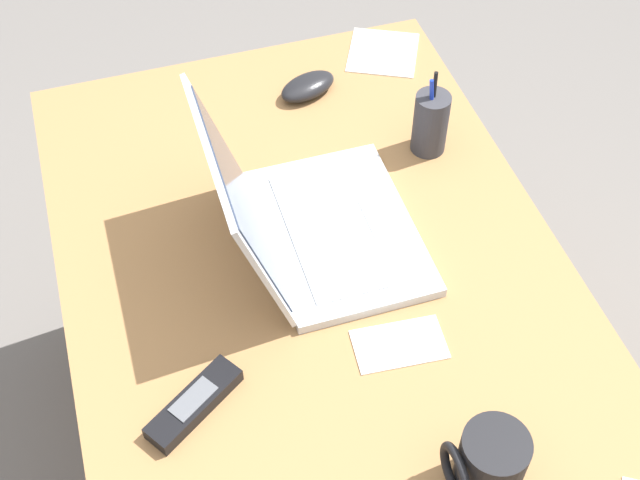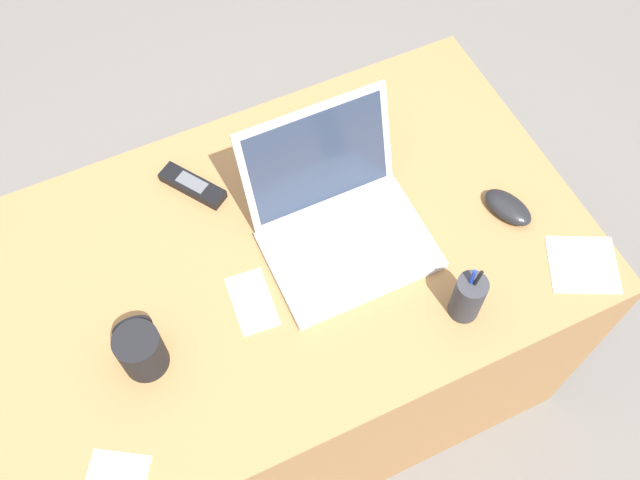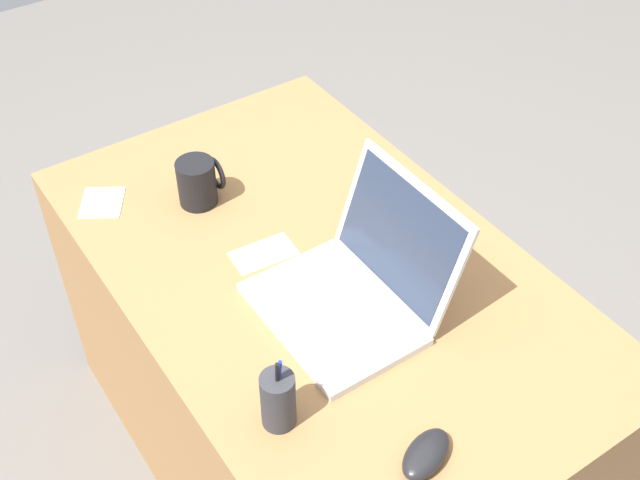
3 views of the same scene
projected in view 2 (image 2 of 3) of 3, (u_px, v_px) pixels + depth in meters
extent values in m
plane|color=slate|center=(293.00, 372.00, 2.15)|extent=(6.00, 6.00, 0.00)
cube|color=#9E7042|center=(288.00, 323.00, 1.84)|extent=(1.29, 0.79, 0.73)
cube|color=silver|center=(350.00, 250.00, 1.51)|extent=(0.34, 0.24, 0.02)
cube|color=silver|center=(346.00, 240.00, 1.51)|extent=(0.28, 0.12, 0.00)
cube|color=silver|center=(366.00, 277.00, 1.47)|extent=(0.09, 0.05, 0.00)
cube|color=silver|center=(318.00, 158.00, 1.47)|extent=(0.33, 0.08, 0.24)
cube|color=#283347|center=(319.00, 160.00, 1.47)|extent=(0.30, 0.07, 0.21)
ellipsoid|color=black|center=(508.00, 207.00, 1.56)|extent=(0.10, 0.13, 0.03)
cylinder|color=black|center=(141.00, 351.00, 1.35)|extent=(0.09, 0.09, 0.11)
torus|color=black|center=(132.00, 328.00, 1.37)|extent=(0.08, 0.01, 0.08)
cube|color=black|center=(193.00, 186.00, 1.59)|extent=(0.12, 0.15, 0.02)
cube|color=#595B60|center=(192.00, 182.00, 1.58)|extent=(0.06, 0.07, 0.00)
cylinder|color=#333338|center=(468.00, 297.00, 1.40)|extent=(0.06, 0.06, 0.12)
cylinder|color=#1933B2|center=(468.00, 290.00, 1.38)|extent=(0.01, 0.02, 0.13)
cylinder|color=black|center=(471.00, 289.00, 1.37)|extent=(0.02, 0.01, 0.14)
cube|color=white|center=(116.00, 478.00, 1.29)|extent=(0.14, 0.14, 0.00)
cube|color=white|center=(583.00, 265.00, 1.50)|extent=(0.18, 0.18, 0.00)
cube|color=white|center=(252.00, 301.00, 1.46)|extent=(0.09, 0.14, 0.00)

